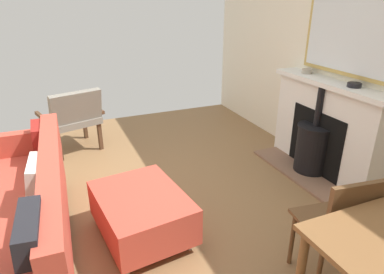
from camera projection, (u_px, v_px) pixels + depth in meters
ground_plane at (124, 223)px, 2.95m from camera, size 4.86×5.43×0.01m
wall_left at (361, 41)px, 3.28m from camera, size 0.12×5.43×2.83m
fireplace at (322, 133)px, 3.65m from camera, size 0.57×1.47×1.02m
mirror_over_mantel at (350, 21)px, 3.25m from camera, size 0.04×1.11×1.04m
mantel_bowl_near at (307, 71)px, 3.77m from camera, size 0.11×0.11×0.05m
mantel_bowl_far at (354, 85)px, 3.21m from camera, size 0.13×0.13×0.04m
sofa at (13, 221)px, 2.40m from camera, size 0.91×2.05×0.83m
ottoman at (142, 211)px, 2.69m from camera, size 0.73×0.90×0.39m
armchair_accent at (73, 116)px, 4.12m from camera, size 0.80×0.75×0.81m
dining_chair_near_fireplace at (340, 223)px, 2.14m from camera, size 0.45×0.45×0.84m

